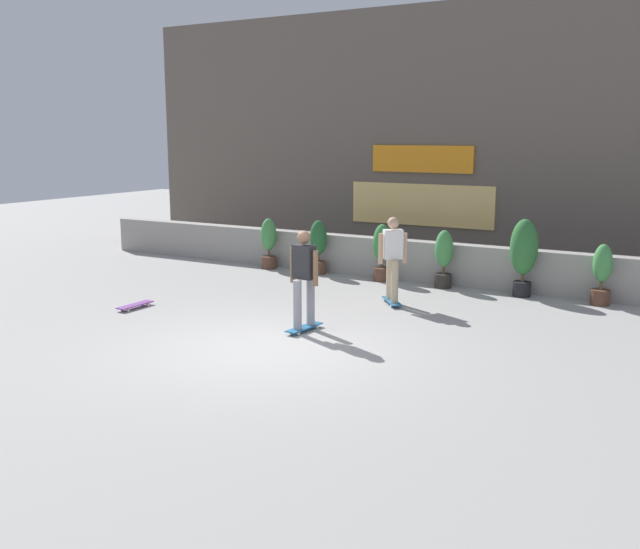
% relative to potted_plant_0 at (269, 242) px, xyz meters
% --- Properties ---
extents(ground_plane, '(48.00, 48.00, 0.00)m').
position_rel_potted_plant_0_xyz_m(ground_plane, '(3.79, -5.55, -0.66)').
color(ground_plane, '#9E9B96').
extents(planter_wall, '(18.00, 0.40, 0.90)m').
position_rel_potted_plant_0_xyz_m(planter_wall, '(3.79, 0.45, -0.21)').
color(planter_wall, gray).
rests_on(planter_wall, ground).
extents(building_backdrop, '(20.00, 2.08, 6.50)m').
position_rel_potted_plant_0_xyz_m(building_backdrop, '(3.79, 4.45, 2.58)').
color(building_backdrop, '#60564C').
rests_on(building_backdrop, ground).
extents(potted_plant_0, '(0.38, 0.38, 1.23)m').
position_rel_potted_plant_0_xyz_m(potted_plant_0, '(0.00, 0.00, 0.00)').
color(potted_plant_0, brown).
rests_on(potted_plant_0, ground).
extents(potted_plant_1, '(0.40, 0.40, 1.27)m').
position_rel_potted_plant_0_xyz_m(potted_plant_1, '(1.40, 0.00, 0.03)').
color(potted_plant_1, brown).
rests_on(potted_plant_1, ground).
extents(potted_plant_2, '(0.41, 0.41, 1.28)m').
position_rel_potted_plant_0_xyz_m(potted_plant_2, '(3.04, 0.00, 0.04)').
color(potted_plant_2, brown).
rests_on(potted_plant_2, ground).
extents(potted_plant_3, '(0.39, 0.39, 1.24)m').
position_rel_potted_plant_0_xyz_m(potted_plant_3, '(4.49, 0.00, 0.01)').
color(potted_plant_3, '#2D2823').
rests_on(potted_plant_3, ground).
extents(potted_plant_4, '(0.55, 0.55, 1.58)m').
position_rel_potted_plant_0_xyz_m(potted_plant_4, '(6.18, 0.00, 0.26)').
color(potted_plant_4, black).
rests_on(potted_plant_4, ground).
extents(potted_plant_5, '(0.36, 0.36, 1.19)m').
position_rel_potted_plant_0_xyz_m(potted_plant_5, '(7.68, 0.00, -0.04)').
color(potted_plant_5, brown).
rests_on(potted_plant_5, ground).
extents(skater_far_right, '(0.56, 0.82, 1.70)m').
position_rel_potted_plant_0_xyz_m(skater_far_right, '(3.73, -4.47, 0.28)').
color(skater_far_right, '#266699').
rests_on(skater_far_right, ground).
extents(skater_mid_plaza, '(0.66, 0.74, 1.70)m').
position_rel_potted_plant_0_xyz_m(skater_mid_plaza, '(4.19, -1.97, 0.28)').
color(skater_mid_plaza, '#266699').
rests_on(skater_mid_plaza, ground).
extents(skateboard_near_camera, '(0.21, 0.80, 0.08)m').
position_rel_potted_plant_0_xyz_m(skateboard_near_camera, '(0.12, -4.69, -0.60)').
color(skateboard_near_camera, '#72338C').
rests_on(skateboard_near_camera, ground).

